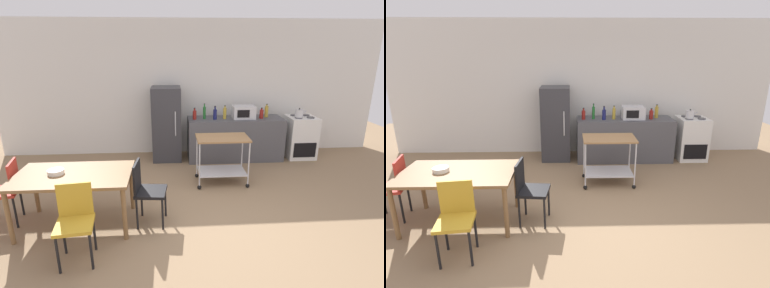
% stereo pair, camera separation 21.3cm
% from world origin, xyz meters
% --- Properties ---
extents(ground_plane, '(12.00, 12.00, 0.00)m').
position_xyz_m(ground_plane, '(0.00, 0.00, 0.00)').
color(ground_plane, '#8C7051').
extents(back_wall, '(8.40, 0.12, 2.90)m').
position_xyz_m(back_wall, '(0.00, 3.20, 1.45)').
color(back_wall, silver).
rests_on(back_wall, ground_plane).
extents(kitchen_counter, '(2.00, 0.64, 0.90)m').
position_xyz_m(kitchen_counter, '(0.90, 2.60, 0.45)').
color(kitchen_counter, '#4C4C51').
rests_on(kitchen_counter, ground_plane).
extents(dining_table, '(1.50, 0.90, 0.75)m').
position_xyz_m(dining_table, '(-1.76, 0.19, 0.67)').
color(dining_table, brown).
rests_on(dining_table, ground_plane).
extents(chair_red, '(0.47, 0.47, 0.89)m').
position_xyz_m(chair_red, '(-2.70, 0.32, 0.52)').
color(chair_red, '#B72D23').
rests_on(chair_red, ground_plane).
extents(chair_mustard, '(0.45, 0.45, 0.89)m').
position_xyz_m(chair_mustard, '(-1.55, -0.51, 0.52)').
color(chair_mustard, gold).
rests_on(chair_mustard, ground_plane).
extents(chair_black, '(0.44, 0.44, 0.89)m').
position_xyz_m(chair_black, '(-0.82, 0.17, 0.52)').
color(chair_black, black).
rests_on(chair_black, ground_plane).
extents(stove_oven, '(0.60, 0.61, 0.92)m').
position_xyz_m(stove_oven, '(2.35, 2.62, 0.45)').
color(stove_oven, white).
rests_on(stove_oven, ground_plane).
extents(refrigerator, '(0.60, 0.63, 1.55)m').
position_xyz_m(refrigerator, '(-0.55, 2.70, 0.78)').
color(refrigerator, '#333338').
rests_on(refrigerator, ground_plane).
extents(kitchen_cart, '(0.91, 0.57, 0.85)m').
position_xyz_m(kitchen_cart, '(0.42, 1.40, 0.57)').
color(kitchen_cart, olive).
rests_on(kitchen_cart, ground_plane).
extents(bottle_vinegar, '(0.08, 0.08, 0.24)m').
position_xyz_m(bottle_vinegar, '(0.03, 2.56, 1.00)').
color(bottle_vinegar, maroon).
rests_on(bottle_vinegar, kitchen_counter).
extents(bottle_olive_oil, '(0.06, 0.06, 0.32)m').
position_xyz_m(bottle_olive_oil, '(0.24, 2.58, 1.03)').
color(bottle_olive_oil, '#1E6628').
rests_on(bottle_olive_oil, kitchen_counter).
extents(bottle_soy_sauce, '(0.08, 0.08, 0.28)m').
position_xyz_m(bottle_soy_sauce, '(0.45, 2.52, 1.01)').
color(bottle_soy_sauce, navy).
rests_on(bottle_soy_sauce, kitchen_counter).
extents(bottle_sesame_oil, '(0.07, 0.07, 0.28)m').
position_xyz_m(bottle_sesame_oil, '(0.66, 2.56, 1.02)').
color(bottle_sesame_oil, gold).
rests_on(bottle_sesame_oil, kitchen_counter).
extents(microwave, '(0.46, 0.35, 0.26)m').
position_xyz_m(microwave, '(1.06, 2.59, 1.03)').
color(microwave, silver).
rests_on(microwave, kitchen_counter).
extents(bottle_sparkling_water, '(0.08, 0.08, 0.22)m').
position_xyz_m(bottle_sparkling_water, '(1.43, 2.54, 0.99)').
color(bottle_sparkling_water, maroon).
rests_on(bottle_sparkling_water, kitchen_counter).
extents(bottle_wine, '(0.08, 0.08, 0.28)m').
position_xyz_m(bottle_wine, '(1.57, 2.66, 1.02)').
color(bottle_wine, gold).
rests_on(bottle_wine, kitchen_counter).
extents(fruit_bowl, '(0.21, 0.21, 0.06)m').
position_xyz_m(fruit_bowl, '(-1.98, 0.21, 0.78)').
color(fruit_bowl, white).
rests_on(fruit_bowl, dining_table).
extents(kettle, '(0.24, 0.17, 0.19)m').
position_xyz_m(kettle, '(2.23, 2.52, 1.00)').
color(kettle, silver).
rests_on(kettle, stove_oven).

